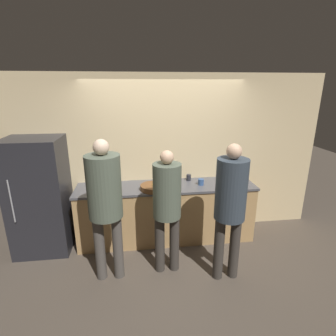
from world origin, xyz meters
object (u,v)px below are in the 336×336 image
at_px(person_left, 105,197).
at_px(utensil_crock, 94,180).
at_px(cup_blue, 201,182).
at_px(bottle_amber, 114,186).
at_px(person_center, 167,202).
at_px(cup_black, 189,178).
at_px(refrigerator, 40,196).
at_px(person_right, 230,201).
at_px(bottle_clear, 246,178).
at_px(fruit_bowl, 153,187).

height_order(person_left, utensil_crock, person_left).
relative_size(person_left, cup_blue, 19.51).
height_order(person_left, bottle_amber, person_left).
bearing_deg(cup_blue, person_center, -130.25).
bearing_deg(utensil_crock, cup_black, -1.89).
bearing_deg(cup_black, refrigerator, -174.61).
distance_m(person_right, cup_blue, 0.99).
bearing_deg(bottle_clear, person_center, -150.02).
bearing_deg(cup_black, utensil_crock, 178.11).
relative_size(refrigerator, person_center, 1.03).
bearing_deg(person_center, person_left, -175.91).
height_order(person_right, fruit_bowl, person_right).
bearing_deg(utensil_crock, person_right, -35.13).
xyz_separation_m(refrigerator, person_center, (1.79, -0.75, 0.14)).
bearing_deg(person_right, cup_black, 102.13).
distance_m(refrigerator, person_center, 1.94).
bearing_deg(bottle_amber, fruit_bowl, -6.38).
bearing_deg(bottle_clear, utensil_crock, 174.88).
xyz_separation_m(bottle_clear, cup_blue, (-0.76, -0.06, -0.01)).
xyz_separation_m(person_left, bottle_amber, (0.04, 0.75, -0.14)).
relative_size(refrigerator, bottle_amber, 9.61).
bearing_deg(bottle_clear, bottle_amber, -177.19).
relative_size(person_left, person_center, 1.10).
relative_size(bottle_amber, cup_blue, 1.90).
bearing_deg(cup_blue, bottle_amber, -178.02).
distance_m(person_left, person_center, 0.77).
xyz_separation_m(person_left, cup_black, (1.23, 1.02, -0.17)).
bearing_deg(bottle_amber, cup_black, 12.77).
distance_m(utensil_crock, cup_blue, 1.69).
xyz_separation_m(person_right, cup_black, (-0.26, 1.20, -0.11)).
bearing_deg(person_right, person_left, 173.00).
bearing_deg(refrigerator, cup_black, 5.39).
distance_m(utensil_crock, bottle_amber, 0.46).
distance_m(refrigerator, fruit_bowl, 1.66).
height_order(person_left, bottle_clear, person_left).
distance_m(person_right, cup_black, 1.23).
height_order(bottle_amber, cup_black, bottle_amber).
relative_size(fruit_bowl, bottle_amber, 2.10).
distance_m(person_left, bottle_clear, 2.30).
height_order(refrigerator, fruit_bowl, refrigerator).
relative_size(utensil_crock, cup_blue, 2.57).
xyz_separation_m(person_center, cup_blue, (0.63, 0.74, -0.03)).
xyz_separation_m(utensil_crock, cup_black, (1.52, -0.05, -0.01)).
relative_size(fruit_bowl, bottle_clear, 2.44).
bearing_deg(person_center, utensil_crock, 135.75).
relative_size(person_center, bottle_amber, 9.33).
distance_m(utensil_crock, cup_black, 1.52).
xyz_separation_m(refrigerator, bottle_clear, (3.17, 0.05, 0.12)).
height_order(fruit_bowl, cup_black, fruit_bowl).
relative_size(bottle_amber, cup_black, 1.82).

